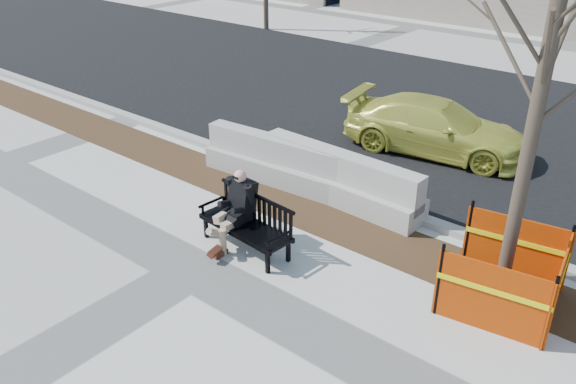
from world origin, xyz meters
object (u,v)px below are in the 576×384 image
(seated_man, at_px, (239,242))
(sedan, at_px, (433,152))
(jersey_barrier_left, at_px, (278,181))
(tree_fence, at_px, (498,302))
(bench, at_px, (246,249))
(jersey_barrier_right, at_px, (339,199))

(seated_man, bearing_deg, sedan, 87.52)
(seated_man, relative_size, sedan, 0.32)
(sedan, distance_m, jersey_barrier_left, 3.78)
(tree_fence, height_order, jersey_barrier_left, tree_fence)
(bench, distance_m, jersey_barrier_right, 2.39)
(seated_man, height_order, jersey_barrier_left, seated_man)
(seated_man, bearing_deg, jersey_barrier_right, 84.80)
(seated_man, bearing_deg, tree_fence, 21.61)
(sedan, height_order, jersey_barrier_right, sedan)
(tree_fence, relative_size, jersey_barrier_right, 1.64)
(tree_fence, distance_m, jersey_barrier_left, 5.09)
(jersey_barrier_left, bearing_deg, bench, -65.59)
(sedan, relative_size, jersey_barrier_left, 1.24)
(tree_fence, bearing_deg, seated_man, -163.55)
(sedan, distance_m, jersey_barrier_right, 3.25)
(seated_man, bearing_deg, jersey_barrier_left, 119.60)
(bench, xyz_separation_m, jersey_barrier_left, (-1.23, 2.26, 0.00))
(jersey_barrier_right, bearing_deg, bench, -92.35)
(jersey_barrier_left, xyz_separation_m, jersey_barrier_right, (1.42, 0.12, 0.00))
(bench, bearing_deg, jersey_barrier_left, 123.70)
(bench, relative_size, tree_fence, 0.31)
(bench, xyz_separation_m, seated_man, (-0.23, 0.07, 0.00))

